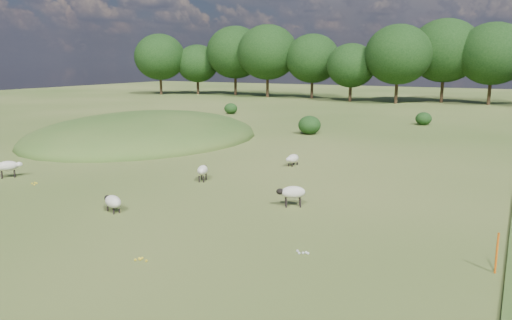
{
  "coord_description": "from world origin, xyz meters",
  "views": [
    {
      "loc": [
        13.59,
        -17.67,
        5.92
      ],
      "look_at": [
        2.0,
        4.0,
        1.0
      ],
      "focal_mm": 35.0,
      "sensor_mm": 36.0,
      "label": 1
    }
  ],
  "objects": [
    {
      "name": "ground",
      "position": [
        0.0,
        20.0,
        0.0
      ],
      "size": [
        160.0,
        160.0,
        0.0
      ],
      "primitive_type": "plane",
      "color": "#32561A",
      "rests_on": "ground"
    },
    {
      "name": "sheep_2",
      "position": [
        -0.18,
        2.44,
        0.56
      ],
      "size": [
        0.77,
        1.15,
        0.8
      ],
      "rotation": [
        0.0,
        0.0,
        1.93
      ],
      "color": "beige",
      "rests_on": "ground"
    },
    {
      "name": "mound",
      "position": [
        -12.0,
        12.0,
        0.0
      ],
      "size": [
        16.0,
        20.0,
        4.0
      ],
      "primitive_type": "ellipsoid",
      "color": "#33561E",
      "rests_on": "ground"
    },
    {
      "name": "sheep_3",
      "position": [
        -9.35,
        -1.67,
        0.61
      ],
      "size": [
        1.06,
        1.19,
        0.88
      ],
      "rotation": [
        0.0,
        0.0,
        0.9
      ],
      "color": "beige",
      "rests_on": "ground"
    },
    {
      "name": "treeline",
      "position": [
        -1.06,
        55.44,
        6.57
      ],
      "size": [
        96.28,
        14.66,
        11.7
      ],
      "color": "black",
      "rests_on": "ground"
    },
    {
      "name": "shrubs",
      "position": [
        -3.27,
        25.26,
        0.68
      ],
      "size": [
        22.4,
        12.14,
        1.51
      ],
      "color": "black",
      "rests_on": "ground"
    },
    {
      "name": "sheep_5",
      "position": [
        5.58,
        0.46,
        0.61
      ],
      "size": [
        1.23,
        0.96,
        0.87
      ],
      "rotation": [
        0.0,
        0.0,
        3.68
      ],
      "color": "beige",
      "rests_on": "ground"
    },
    {
      "name": "marker_post",
      "position": [
        13.33,
        -2.82,
        0.6
      ],
      "size": [
        0.06,
        0.06,
        1.2
      ],
      "primitive_type": "cylinder",
      "color": "#D8590C",
      "rests_on": "ground"
    },
    {
      "name": "sheep_1",
      "position": [
        2.3,
        7.86,
        0.42
      ],
      "size": [
        0.62,
        1.19,
        0.67
      ],
      "rotation": [
        0.0,
        0.0,
        4.59
      ],
      "color": "beige",
      "rests_on": "ground"
    },
    {
      "name": "sheep_4",
      "position": [
        -0.41,
        -3.56,
        0.43
      ],
      "size": [
        1.22,
        0.84,
        0.68
      ],
      "rotation": [
        0.0,
        0.0,
        2.76
      ],
      "color": "beige",
      "rests_on": "ground"
    }
  ]
}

